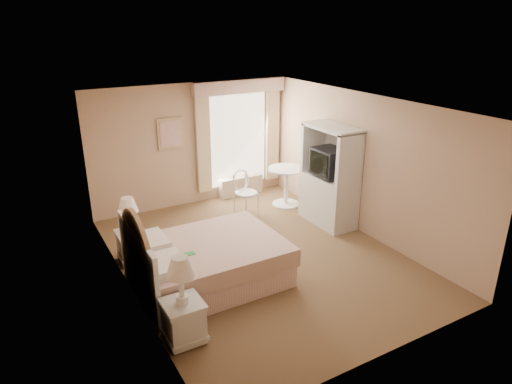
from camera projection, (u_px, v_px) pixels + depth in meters
room at (260, 185)px, 7.07m from camera, size 4.21×5.51×2.51m
window at (239, 135)px, 9.67m from camera, size 2.05×0.22×2.51m
framed_art at (170, 133)px, 8.95m from camera, size 0.52×0.04×0.62m
bed at (203, 262)px, 6.64m from camera, size 2.12×1.64×1.45m
nightstand_near at (183, 311)px, 5.41m from camera, size 0.47×0.47×1.13m
nightstand_far at (131, 238)px, 7.24m from camera, size 0.44×0.44×1.07m
round_table at (286, 181)px, 9.40m from camera, size 0.76×0.76×0.80m
cafe_chair at (244, 189)px, 8.96m from camera, size 0.55×0.55×0.91m
armoire at (329, 184)px, 8.50m from camera, size 0.56×1.13×1.88m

